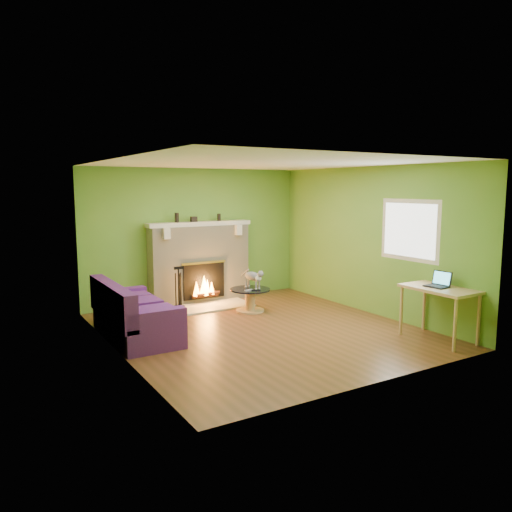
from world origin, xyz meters
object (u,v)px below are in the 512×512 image
at_px(coffee_table, 250,298).
at_px(cat, 252,278).
at_px(sofa, 132,316).
at_px(desk, 440,294).

distance_m(coffee_table, cat, 0.37).
bearing_deg(cat, sofa, -177.92).
height_order(sofa, desk, sofa).
height_order(coffee_table, desk, desk).
bearing_deg(sofa, cat, 11.86).
xyz_separation_m(coffee_table, desk, (1.50, -2.92, 0.45)).
distance_m(coffee_table, desk, 3.31).
bearing_deg(desk, coffee_table, 117.16).
bearing_deg(sofa, coffee_table, 11.07).
xyz_separation_m(coffee_table, cat, (0.08, 0.05, 0.35)).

